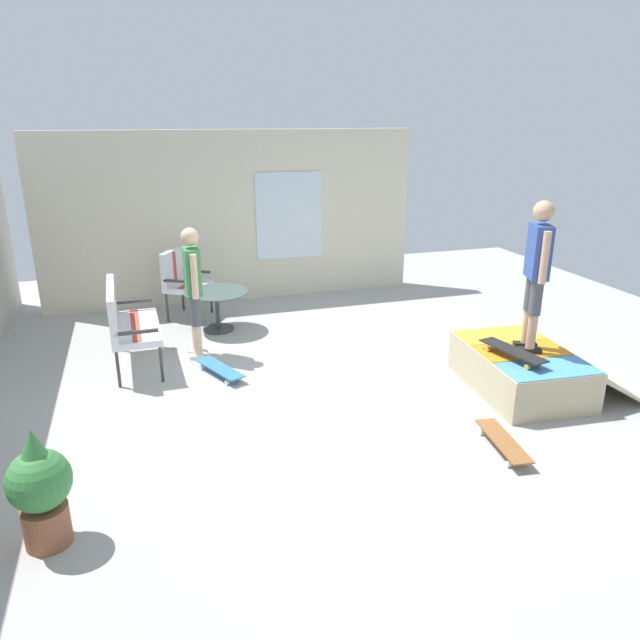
% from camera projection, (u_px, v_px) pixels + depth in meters
% --- Properties ---
extents(ground_plane, '(12.00, 12.00, 0.10)m').
position_uv_depth(ground_plane, '(339.00, 392.00, 6.69)').
color(ground_plane, '#A8A8A3').
extents(house_facade, '(0.23, 6.00, 2.70)m').
position_uv_depth(house_facade, '(234.00, 217.00, 9.52)').
color(house_facade, beige).
rests_on(house_facade, ground_plane).
extents(skate_ramp, '(1.61, 1.73, 0.47)m').
position_uv_depth(skate_ramp, '(522.00, 369.00, 6.58)').
color(skate_ramp, tan).
rests_on(skate_ramp, ground_plane).
extents(patio_bench, '(1.26, 0.58, 1.02)m').
position_uv_depth(patio_bench, '(125.00, 319.00, 7.05)').
color(patio_bench, '#38383D').
rests_on(patio_bench, ground_plane).
extents(patio_chair_near_house, '(0.81, 0.79, 1.02)m').
position_uv_depth(patio_chair_near_house, '(181.00, 277.00, 8.85)').
color(patio_chair_near_house, '#38383D').
rests_on(patio_chair_near_house, ground_plane).
extents(patio_table, '(0.90, 0.90, 0.57)m').
position_uv_depth(patio_table, '(217.00, 303.00, 8.35)').
color(patio_table, '#38383D').
rests_on(patio_table, ground_plane).
extents(person_watching, '(0.48, 0.25, 1.64)m').
position_uv_depth(person_watching, '(193.00, 284.00, 7.27)').
color(person_watching, silver).
rests_on(person_watching, ground_plane).
extents(person_skater, '(0.46, 0.32, 1.62)m').
position_uv_depth(person_skater, '(537.00, 266.00, 6.21)').
color(person_skater, black).
rests_on(person_skater, skate_ramp).
extents(skateboard_by_bench, '(0.81, 0.50, 0.10)m').
position_uv_depth(skateboard_by_bench, '(220.00, 369.00, 6.97)').
color(skateboard_by_bench, '#3372B2').
rests_on(skateboard_by_bench, ground_plane).
extents(skateboard_spare, '(0.82, 0.30, 0.10)m').
position_uv_depth(skateboard_spare, '(503.00, 441.00, 5.42)').
color(skateboard_spare, brown).
rests_on(skateboard_spare, ground_plane).
extents(skateboard_on_ramp, '(0.82, 0.36, 0.10)m').
position_uv_depth(skateboard_on_ramp, '(513.00, 351.00, 6.24)').
color(skateboard_on_ramp, black).
rests_on(skateboard_on_ramp, skate_ramp).
extents(potted_plant, '(0.44, 0.44, 0.92)m').
position_uv_depth(potted_plant, '(40.00, 487.00, 4.10)').
color(potted_plant, brown).
rests_on(potted_plant, ground_plane).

